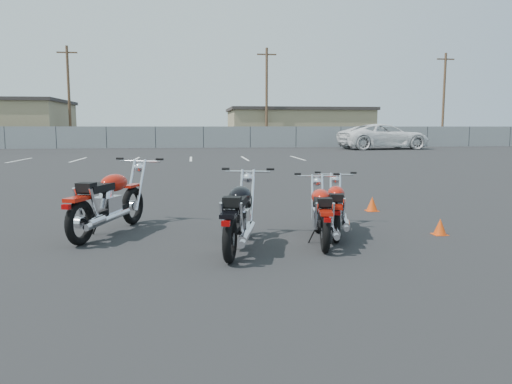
{
  "coord_description": "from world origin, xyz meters",
  "views": [
    {
      "loc": [
        -0.84,
        -7.73,
        1.74
      ],
      "look_at": [
        0.2,
        0.6,
        0.65
      ],
      "focal_mm": 35.0,
      "sensor_mm": 36.0,
      "label": 1
    }
  ],
  "objects": [
    {
      "name": "utility_pole_b",
      "position": [
        -12.0,
        40.0,
        4.69
      ],
      "size": [
        1.8,
        0.24,
        9.0
      ],
      "color": "#4D3523",
      "rests_on": "ground"
    },
    {
      "name": "tan_building_east",
      "position": [
        10.0,
        44.0,
        1.86
      ],
      "size": [
        14.4,
        9.4,
        3.7
      ],
      "color": "#90825D",
      "rests_on": "ground"
    },
    {
      "name": "motorcycle_second_black",
      "position": [
        -0.21,
        -0.74,
        0.5
      ],
      "size": [
        1.0,
        2.21,
        1.09
      ],
      "color": "black",
      "rests_on": "ground"
    },
    {
      "name": "utility_pole_d",
      "position": [
        24.0,
        40.0,
        4.69
      ],
      "size": [
        1.8,
        0.24,
        9.0
      ],
      "color": "#4D3523",
      "rests_on": "ground"
    },
    {
      "name": "training_cone_near",
      "position": [
        2.85,
        2.2,
        0.15
      ],
      "size": [
        0.25,
        0.25,
        0.3
      ],
      "color": "#E6440C",
      "rests_on": "ground"
    },
    {
      "name": "ground",
      "position": [
        0.0,
        0.0,
        0.0
      ],
      "size": [
        120.0,
        120.0,
        0.0
      ],
      "primitive_type": "plane",
      "color": "black",
      "rests_on": "ground"
    },
    {
      "name": "training_cone_far",
      "position": [
        3.13,
        -0.18,
        0.13
      ],
      "size": [
        0.22,
        0.22,
        0.27
      ],
      "color": "#E6440C",
      "rests_on": "ground"
    },
    {
      "name": "motorcycle_rear_red",
      "position": [
        1.08,
        -0.44,
        0.44
      ],
      "size": [
        0.78,
        1.98,
        0.97
      ],
      "color": "black",
      "rests_on": "ground"
    },
    {
      "name": "utility_pole_c",
      "position": [
        6.0,
        39.0,
        4.69
      ],
      "size": [
        1.8,
        0.24,
        9.0
      ],
      "color": "#4D3523",
      "rests_on": "ground"
    },
    {
      "name": "chainlink_fence",
      "position": [
        -0.0,
        35.0,
        0.9
      ],
      "size": [
        80.06,
        0.06,
        1.8
      ],
      "color": "slate",
      "rests_on": "ground"
    },
    {
      "name": "motorcycle_third_red",
      "position": [
        1.46,
        0.09,
        0.43
      ],
      "size": [
        0.91,
        1.92,
        0.95
      ],
      "color": "black",
      "rests_on": "ground"
    },
    {
      "name": "motorcycle_front_red",
      "position": [
        -2.23,
        0.55,
        0.54
      ],
      "size": [
        1.33,
        2.39,
        1.19
      ],
      "color": "black",
      "rests_on": "ground"
    },
    {
      "name": "white_van",
      "position": [
        14.22,
        30.62,
        1.57
      ],
      "size": [
        4.25,
        8.62,
        3.15
      ],
      "primitive_type": "imported",
      "rotation": [
        0.0,
        0.0,
        1.69
      ],
      "color": "white",
      "rests_on": "ground"
    },
    {
      "name": "parking_line_stripes",
      "position": [
        -2.5,
        20.0,
        0.0
      ],
      "size": [
        15.12,
        4.0,
        0.01
      ],
      "color": "silver",
      "rests_on": "ground"
    }
  ]
}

